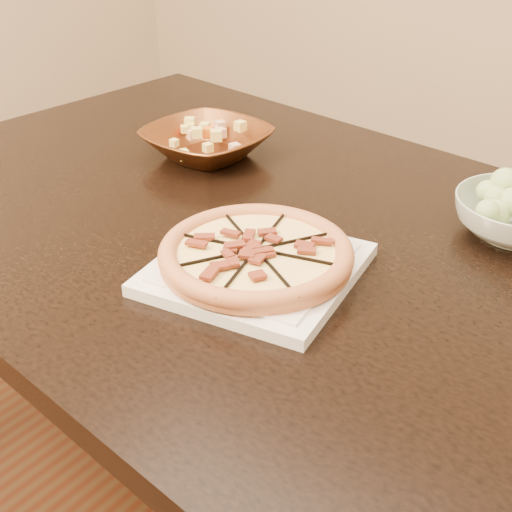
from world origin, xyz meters
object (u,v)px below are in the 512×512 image
object	(u,v)px
bronze_bowl	(207,143)
pizza	(256,254)
dining_table	(257,271)
plate	(256,268)

from	to	relation	value
bronze_bowl	pizza	bearing A→B (deg)	-40.26
dining_table	plate	distance (m)	0.20
bronze_bowl	plate	bearing A→B (deg)	-40.26
dining_table	bronze_bowl	bearing A→B (deg)	147.22
dining_table	bronze_bowl	distance (m)	0.31
dining_table	plate	world-z (taller)	plate
pizza	bronze_bowl	distance (m)	0.44
dining_table	pizza	xyz separation A→B (m)	(0.10, -0.13, 0.13)
dining_table	bronze_bowl	world-z (taller)	bronze_bowl
plate	bronze_bowl	size ratio (longest dim) A/B	1.35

